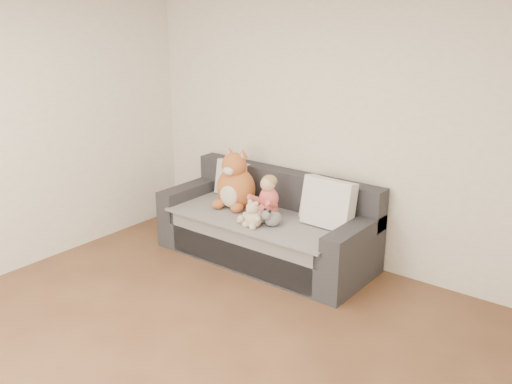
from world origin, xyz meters
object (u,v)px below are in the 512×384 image
(toddler, at_px, (266,200))
(teddy_bear, at_px, (252,216))
(sippy_cup, at_px, (265,216))
(plush_cat, at_px, (235,185))
(sofa, at_px, (267,229))

(toddler, bearing_deg, teddy_bear, -73.88)
(sippy_cup, bearing_deg, plush_cat, 162.08)
(sofa, bearing_deg, plush_cat, -175.40)
(sofa, xyz_separation_m, toddler, (0.07, -0.11, 0.35))
(teddy_bear, bearing_deg, sippy_cup, 98.18)
(plush_cat, distance_m, teddy_bear, 0.62)
(toddler, height_order, teddy_bear, toddler)
(sofa, bearing_deg, sippy_cup, -61.25)
(toddler, distance_m, teddy_bear, 0.28)
(sofa, bearing_deg, toddler, -59.99)
(teddy_bear, bearing_deg, plush_cat, 152.61)
(teddy_bear, bearing_deg, toddler, 106.40)
(sofa, distance_m, teddy_bear, 0.48)
(teddy_bear, bearing_deg, sofa, 113.38)
(sofa, height_order, plush_cat, plush_cat)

